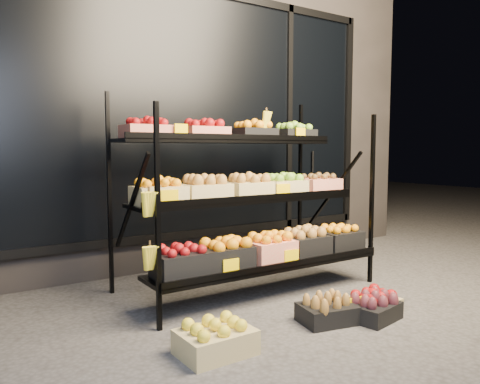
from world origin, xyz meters
TOP-DOWN VIEW (x-y plane):
  - ground at (0.00, 0.00)m, footprint 24.00×24.00m
  - building at (0.00, 2.59)m, footprint 6.00×2.08m
  - display_rack at (-0.01, 0.60)m, footprint 2.18×1.02m
  - tag_floor_b at (0.20, -0.40)m, footprint 0.13×0.01m
  - floor_crate_left at (-0.90, -0.34)m, footprint 0.43×0.32m
  - floor_crate_midleft at (-0.00, -0.34)m, footprint 0.42×0.34m
  - floor_crate_midright at (0.40, -0.39)m, footprint 0.36×0.28m
  - floor_crate_right at (0.31, -0.48)m, footprint 0.39×0.32m

SIDE VIEW (x-z plane):
  - ground at x=0.00m, z-range 0.00..0.00m
  - tag_floor_b at x=0.20m, z-range 0.00..0.12m
  - floor_crate_midright at x=0.40m, z-range -0.01..0.18m
  - floor_crate_right at x=0.31m, z-range -0.01..0.18m
  - floor_crate_midleft at x=0.00m, z-range -0.01..0.19m
  - floor_crate_left at x=-0.90m, z-range -0.01..0.20m
  - display_rack at x=-0.01m, z-range -0.04..1.62m
  - building at x=0.00m, z-range 0.00..3.50m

